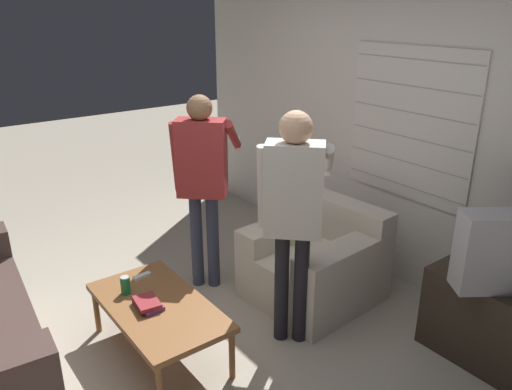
{
  "coord_description": "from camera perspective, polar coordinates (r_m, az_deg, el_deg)",
  "views": [
    {
      "loc": [
        2.55,
        -1.3,
        2.24
      ],
      "look_at": [
        -0.02,
        0.65,
        1.0
      ],
      "focal_mm": 35.0,
      "sensor_mm": 36.0,
      "label": 1
    }
  ],
  "objects": [
    {
      "name": "spare_remote",
      "position": [
        3.74,
        -12.91,
        -9.04
      ],
      "size": [
        0.05,
        0.13,
        0.02
      ],
      "rotation": [
        0.0,
        0.0,
        0.09
      ],
      "color": "white",
      "rests_on": "coffee_table"
    },
    {
      "name": "coffee_table",
      "position": [
        3.44,
        -11.15,
        -12.63
      ],
      "size": [
        1.07,
        0.58,
        0.39
      ],
      "color": "brown",
      "rests_on": "ground_plane"
    },
    {
      "name": "person_right_standing",
      "position": [
        3.23,
        4.34,
        -0.96
      ],
      "size": [
        0.46,
        0.76,
        1.64
      ],
      "rotation": [
        0.0,
        0.0,
        0.79
      ],
      "color": "black",
      "rests_on": "ground_plane"
    },
    {
      "name": "tv_stand",
      "position": [
        3.69,
        26.78,
        -13.35
      ],
      "size": [
        1.0,
        0.47,
        0.59
      ],
      "color": "#33281E",
      "rests_on": "ground_plane"
    },
    {
      "name": "soda_can",
      "position": [
        3.56,
        -14.7,
        -9.93
      ],
      "size": [
        0.07,
        0.07,
        0.13
      ],
      "color": "#238E47",
      "rests_on": "coffee_table"
    },
    {
      "name": "wall_back",
      "position": [
        4.3,
        15.24,
        7.34
      ],
      "size": [
        5.2,
        0.08,
        2.55
      ],
      "color": "silver",
      "rests_on": "ground_plane"
    },
    {
      "name": "ground_plane",
      "position": [
        3.63,
        -8.34,
        -17.29
      ],
      "size": [
        16.0,
        16.0,
        0.0
      ],
      "primitive_type": "plane",
      "color": "#B2A893"
    },
    {
      "name": "book_stack",
      "position": [
        3.39,
        -12.27,
        -12.03
      ],
      "size": [
        0.22,
        0.16,
        0.05
      ],
      "color": "#75387F",
      "rests_on": "coffee_table"
    },
    {
      "name": "person_left_standing",
      "position": [
        3.94,
        -6.15,
        2.74
      ],
      "size": [
        0.47,
        0.75,
        1.61
      ],
      "rotation": [
        0.0,
        0.0,
        0.82
      ],
      "color": "#33384C",
      "rests_on": "ground_plane"
    },
    {
      "name": "armchair_beige",
      "position": [
        4.07,
        6.99,
        -7.6
      ],
      "size": [
        0.92,
        0.97,
        0.75
      ],
      "rotation": [
        0.0,
        0.0,
        3.21
      ],
      "color": "beige",
      "rests_on": "ground_plane"
    }
  ]
}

